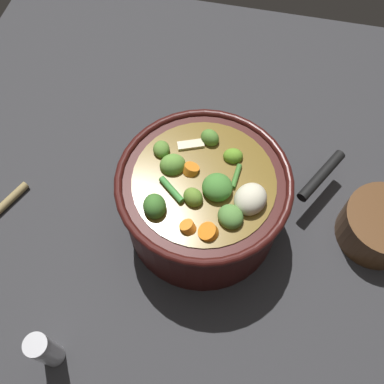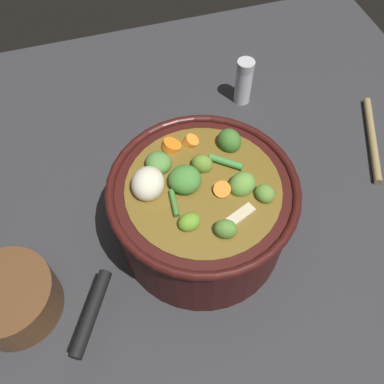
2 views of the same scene
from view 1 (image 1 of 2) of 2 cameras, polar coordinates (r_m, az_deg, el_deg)
name	(u,v)px [view 1 (image 1 of 2)]	position (r m, az deg, el deg)	size (l,w,h in m)	color
ground_plane	(202,220)	(0.75, 1.33, -3.61)	(1.10, 1.10, 0.00)	#2D2D30
cooking_pot	(203,200)	(0.68, 1.47, -1.03)	(0.26, 0.26, 0.16)	#38110F
salt_shaker	(45,350)	(0.67, -18.57, -18.96)	(0.03, 0.03, 0.09)	silver
small_saucepan	(378,224)	(0.77, 23.07, -3.88)	(0.18, 0.20, 0.07)	brown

